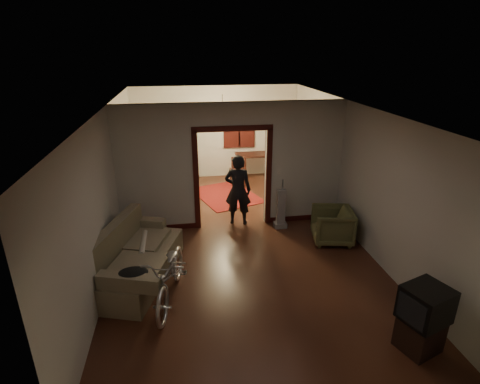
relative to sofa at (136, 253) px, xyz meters
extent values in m
cube|color=#351910|center=(1.97, 1.14, -0.51)|extent=(5.00, 8.50, 0.01)
cube|color=white|center=(1.97, 1.14, 2.29)|extent=(5.00, 8.50, 0.01)
cube|color=beige|center=(1.97, 5.39, 0.89)|extent=(5.00, 0.02, 2.80)
cube|color=beige|center=(-0.53, 1.14, 0.89)|extent=(0.02, 8.50, 2.80)
cube|color=beige|center=(4.47, 1.14, 0.89)|extent=(0.02, 8.50, 2.80)
cube|color=beige|center=(1.97, 1.89, 0.89)|extent=(5.00, 0.14, 2.80)
cube|color=#350F0C|center=(1.97, 1.89, 0.59)|extent=(1.74, 0.20, 2.32)
cube|color=black|center=(2.67, 5.35, 1.04)|extent=(0.98, 0.06, 1.28)
sphere|color=#FFE0A5|center=(1.97, 3.64, 1.84)|extent=(0.24, 0.24, 0.24)
cube|color=silver|center=(3.02, 1.82, 0.74)|extent=(0.08, 0.01, 0.12)
cube|color=#6F664A|center=(0.00, 0.00, 0.00)|extent=(1.62, 2.40, 1.01)
cylinder|color=beige|center=(0.10, 0.30, 0.02)|extent=(0.11, 0.85, 0.11)
ellipsoid|color=black|center=(0.05, -0.91, 0.17)|extent=(0.46, 0.34, 0.13)
imported|color=silver|center=(0.60, -0.72, -0.03)|extent=(0.96, 1.88, 0.94)
imported|color=brown|center=(3.92, 0.73, -0.14)|extent=(0.95, 0.93, 0.74)
cube|color=black|center=(3.93, -2.34, -0.28)|extent=(0.62, 0.59, 0.45)
cube|color=black|center=(3.93, -2.34, 0.22)|extent=(0.70, 0.66, 0.48)
cube|color=gray|center=(3.02, 1.54, -0.05)|extent=(0.30, 0.25, 0.91)
imported|color=black|center=(2.10, 1.91, 0.32)|extent=(0.69, 0.54, 1.65)
cube|color=maroon|center=(2.04, 3.67, -0.50)|extent=(2.01, 2.29, 0.01)
cube|color=#222C1A|center=(0.84, 5.08, 0.44)|extent=(0.99, 0.61, 1.89)
sphere|color=#1E5972|center=(0.84, 5.08, 1.43)|extent=(0.29, 0.29, 0.29)
cube|color=black|center=(3.05, 4.90, -0.11)|extent=(1.16, 0.76, 0.80)
cube|color=black|center=(2.47, 4.37, -0.03)|extent=(0.52, 0.52, 0.95)
camera|label=1|loc=(0.88, -5.91, 3.38)|focal=28.00mm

